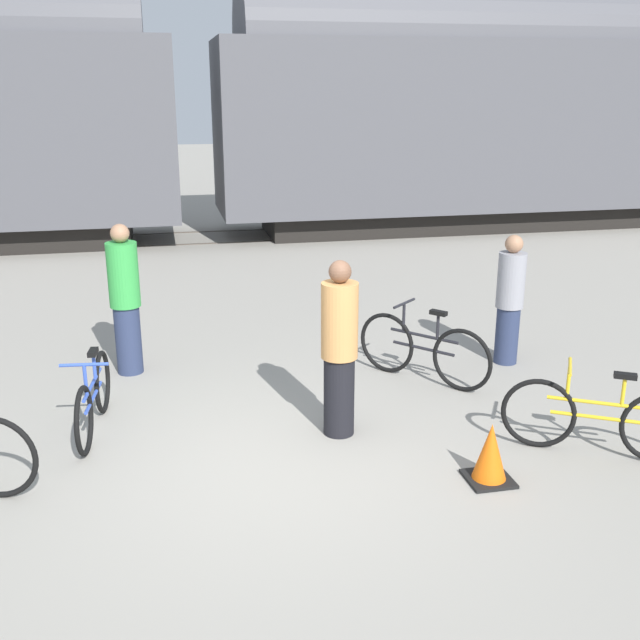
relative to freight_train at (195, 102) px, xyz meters
name	(u,v)px	position (x,y,z in m)	size (l,w,h in m)	color
ground_plane	(277,467)	(0.00, -11.11, -3.01)	(80.00, 80.00, 0.00)	gray
freight_train	(195,102)	(0.00, 0.00, 0.00)	(57.50, 2.83, 5.68)	black
rail_near	(203,244)	(0.00, -0.72, -3.01)	(69.50, 0.07, 0.01)	#4C4238
rail_far	(199,232)	(0.00, 0.72, -3.01)	(69.50, 0.07, 0.01)	#4C4238
bicycle_black	(423,350)	(2.02, -9.38, -2.62)	(1.19, 1.35, 0.93)	black
bicycle_blue	(94,398)	(-1.68, -9.95, -2.66)	(0.46, 1.64, 0.83)	black
bicycle_yellow	(598,419)	(3.00, -11.50, -2.64)	(1.57, 0.94, 0.88)	black
person_in_grey	(510,300)	(3.27, -9.00, -2.19)	(0.34, 0.34, 1.64)	#283351
person_in_green	(125,300)	(-1.38, -8.35, -2.09)	(0.37, 0.37, 1.84)	#283351
person_in_tan	(339,350)	(0.73, -10.53, -2.12)	(0.36, 0.36, 1.79)	black
traffic_cone	(490,455)	(1.81, -11.74, -2.76)	(0.40, 0.40, 0.55)	black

